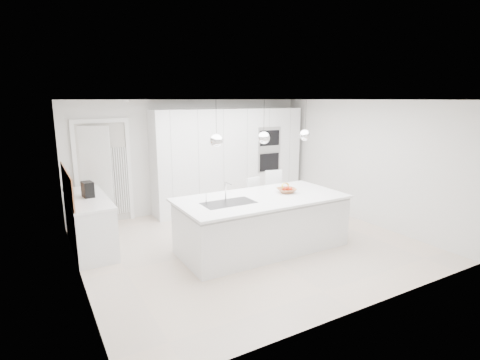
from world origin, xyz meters
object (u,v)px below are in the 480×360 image
bar_stool_right (277,199)px  fruit_bowl (287,190)px  bar_stool_left (257,205)px  island_base (263,224)px  espresso_machine (88,189)px

bar_stool_right → fruit_bowl: bearing=-99.8°
bar_stool_left → island_base: bearing=-130.0°
bar_stool_right → bar_stool_left: bearing=-158.5°
island_base → bar_stool_left: size_ratio=2.72×
bar_stool_left → bar_stool_right: 0.53m
island_base → bar_stool_left: bar_stool_left is taller
bar_stool_left → espresso_machine: bearing=152.0°
island_base → bar_stool_right: size_ratio=2.53×
fruit_bowl → espresso_machine: 3.39m
island_base → bar_stool_right: bar_stool_right is taller
bar_stool_right → island_base: bearing=-121.7°
island_base → espresso_machine: espresso_machine is taller
espresso_machine → bar_stool_right: bearing=-18.3°
espresso_machine → bar_stool_left: 3.04m
fruit_bowl → bar_stool_right: bar_stool_right is taller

